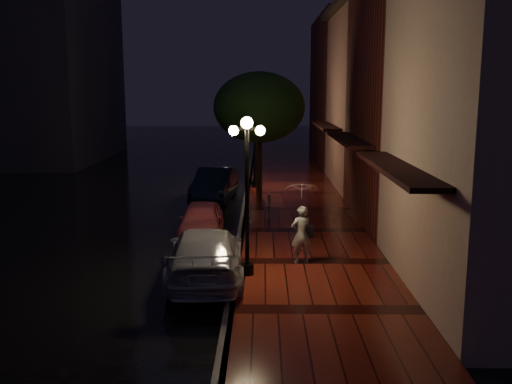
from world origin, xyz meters
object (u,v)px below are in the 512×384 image
(streetlamp_near, at_px, (247,187))
(silver_car, at_px, (206,254))
(pink_car, at_px, (201,220))
(parking_meter, at_px, (269,207))
(streetlamp_far, at_px, (255,140))
(navy_car, at_px, (215,184))
(woman_with_umbrella, at_px, (302,210))
(street_tree, at_px, (259,110))

(streetlamp_near, relative_size, silver_car, 0.87)
(pink_car, xyz_separation_m, parking_meter, (2.40, 0.93, 0.26))
(streetlamp_far, bearing_deg, silver_car, -94.64)
(streetlamp_far, height_order, pink_car, streetlamp_far)
(navy_car, bearing_deg, streetlamp_far, 61.97)
(pink_car, bearing_deg, streetlamp_far, 78.04)
(streetlamp_far, bearing_deg, woman_with_umbrella, -83.15)
(pink_car, xyz_separation_m, silver_car, (0.61, -4.60, 0.10))
(navy_car, distance_m, woman_with_umbrella, 10.79)
(streetlamp_far, relative_size, woman_with_umbrella, 1.81)
(pink_car, height_order, parking_meter, parking_meter)
(navy_car, relative_size, woman_with_umbrella, 1.94)
(streetlamp_far, height_order, woman_with_umbrella, streetlamp_far)
(streetlamp_far, bearing_deg, street_tree, -85.09)
(street_tree, relative_size, parking_meter, 4.82)
(streetlamp_near, xyz_separation_m, silver_car, (-1.14, -0.02, -1.88))
(streetlamp_near, xyz_separation_m, pink_car, (-1.75, 4.59, -1.98))
(parking_meter, bearing_deg, navy_car, 116.66)
(woman_with_umbrella, bearing_deg, parking_meter, -95.24)
(streetlamp_near, distance_m, parking_meter, 5.82)
(silver_car, bearing_deg, navy_car, -90.37)
(pink_car, xyz_separation_m, woman_with_umbrella, (3.30, -3.49, 1.11))
(silver_car, xyz_separation_m, woman_with_umbrella, (2.69, 1.12, 1.00))
(pink_car, relative_size, silver_car, 0.73)
(silver_car, bearing_deg, woman_with_umbrella, -161.20)
(navy_car, relative_size, silver_car, 0.93)
(streetlamp_near, bearing_deg, navy_car, 99.12)
(streetlamp_far, relative_size, street_tree, 0.74)
(pink_car, height_order, navy_car, navy_car)
(streetlamp_far, relative_size, pink_car, 1.18)
(streetlamp_near, distance_m, pink_car, 5.29)
(pink_car, relative_size, woman_with_umbrella, 1.53)
(navy_car, height_order, parking_meter, navy_car)
(streetlamp_far, distance_m, silver_car, 14.19)
(street_tree, bearing_deg, woman_with_umbrella, -82.56)
(street_tree, distance_m, silver_car, 11.64)
(silver_car, bearing_deg, pink_car, -86.21)
(streetlamp_near, xyz_separation_m, streetlamp_far, (0.00, 14.00, 0.00))
(streetlamp_near, bearing_deg, parking_meter, 83.28)
(street_tree, xyz_separation_m, pink_car, (-2.01, -6.41, -3.63))
(streetlamp_far, bearing_deg, pink_car, -100.53)
(streetlamp_far, xyz_separation_m, pink_car, (-1.75, -9.41, -1.98))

